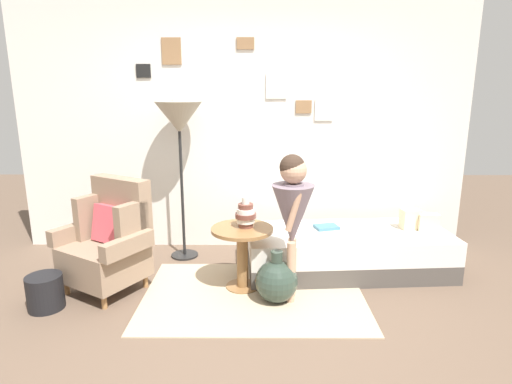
# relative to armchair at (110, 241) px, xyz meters

# --- Properties ---
(ground_plane) EXTENTS (12.00, 12.00, 0.00)m
(ground_plane) POSITION_rel_armchair_xyz_m (1.12, -0.84, -0.44)
(ground_plane) COLOR brown
(gallery_wall) EXTENTS (4.80, 0.12, 2.60)m
(gallery_wall) POSITION_rel_armchair_xyz_m (1.12, 1.11, 0.86)
(gallery_wall) COLOR silver
(gallery_wall) RESTS_ON ground
(rug) EXTENTS (1.86, 1.29, 0.01)m
(rug) POSITION_rel_armchair_xyz_m (1.25, -0.15, -0.43)
(rug) COLOR tan
(rug) RESTS_ON ground
(armchair) EXTENTS (0.90, 0.84, 0.97)m
(armchair) POSITION_rel_armchair_xyz_m (0.00, 0.00, 0.00)
(armchair) COLOR #9E7042
(armchair) RESTS_ON ground
(daybed) EXTENTS (1.95, 0.93, 0.40)m
(daybed) POSITION_rel_armchair_xyz_m (2.15, 0.38, -0.24)
(daybed) COLOR #4C4742
(daybed) RESTS_ON ground
(pillow_head) EXTENTS (0.20, 0.13, 0.16)m
(pillow_head) POSITION_rel_armchair_xyz_m (2.92, 0.42, 0.04)
(pillow_head) COLOR beige
(pillow_head) RESTS_ON daybed
(pillow_mid) EXTENTS (0.19, 0.14, 0.19)m
(pillow_mid) POSITION_rel_armchair_xyz_m (2.76, 0.46, 0.06)
(pillow_mid) COLOR beige
(pillow_mid) RESTS_ON daybed
(side_table) EXTENTS (0.54, 0.54, 0.56)m
(side_table) POSITION_rel_armchair_xyz_m (1.15, -0.00, -0.04)
(side_table) COLOR olive
(side_table) RESTS_ON ground
(vase_striped) EXTENTS (0.18, 0.18, 0.27)m
(vase_striped) POSITION_rel_armchair_xyz_m (1.18, 0.03, 0.23)
(vase_striped) COLOR brown
(vase_striped) RESTS_ON side_table
(floor_lamp) EXTENTS (0.46, 0.46, 1.60)m
(floor_lamp) POSITION_rel_armchair_xyz_m (0.51, 0.73, 0.96)
(floor_lamp) COLOR black
(floor_lamp) RESTS_ON ground
(person_child) EXTENTS (0.34, 0.34, 1.23)m
(person_child) POSITION_rel_armchair_xyz_m (1.56, -0.21, 0.36)
(person_child) COLOR tan
(person_child) RESTS_ON ground
(book_on_daybed) EXTENTS (0.25, 0.21, 0.03)m
(book_on_daybed) POSITION_rel_armchair_xyz_m (1.96, 0.46, -0.02)
(book_on_daybed) COLOR teal
(book_on_daybed) RESTS_ON daybed
(demijohn_near) EXTENTS (0.35, 0.35, 0.44)m
(demijohn_near) POSITION_rel_armchair_xyz_m (1.44, -0.24, -0.26)
(demijohn_near) COLOR #2D3D33
(demijohn_near) RESTS_ON ground
(magazine_basket) EXTENTS (0.28, 0.28, 0.28)m
(magazine_basket) POSITION_rel_armchair_xyz_m (-0.41, -0.37, -0.30)
(magazine_basket) COLOR black
(magazine_basket) RESTS_ON ground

